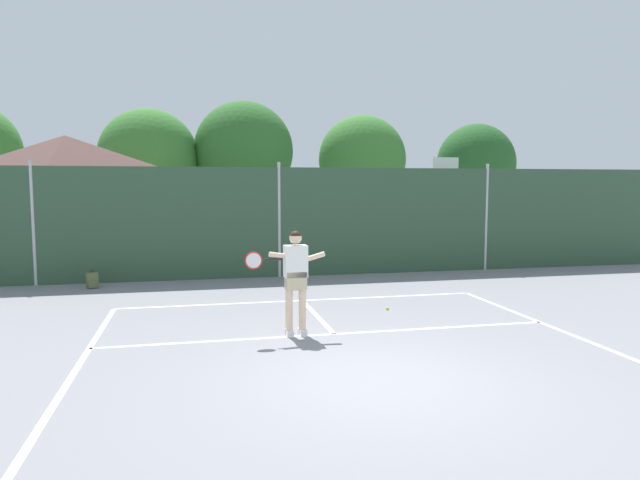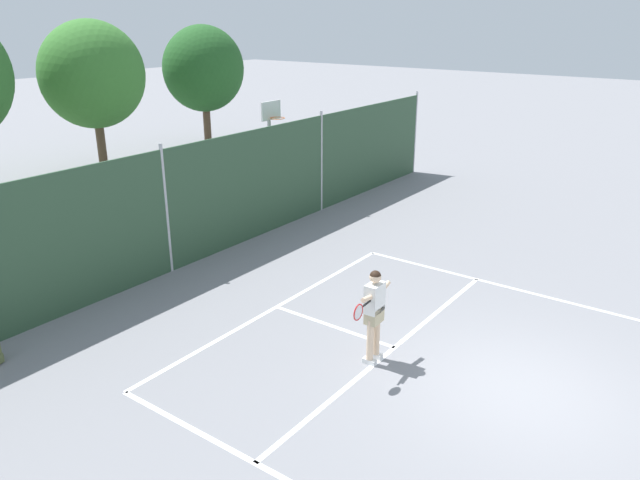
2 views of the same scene
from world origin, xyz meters
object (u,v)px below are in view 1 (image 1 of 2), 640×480
Objects in this scene: backpack_olive at (92,281)px; basketball_hoop at (444,195)px; tennis_player at (295,273)px; tennis_ball at (387,308)px.

basketball_hoop is at bearing 12.10° from backpack_olive.
basketball_hoop is 10.34m from tennis_player.
tennis_player is 2.97m from tennis_ball.
backpack_olive is (-4.28, 5.66, -0.92)m from tennis_player.
tennis_player reaches higher than backpack_olive.
basketball_hoop reaches higher than tennis_player.
tennis_player is at bearing -129.14° from basketball_hoop.
basketball_hoop reaches higher than tennis_ball.
tennis_player is at bearing -52.89° from backpack_olive.
backpack_olive reaches higher than tennis_ball.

